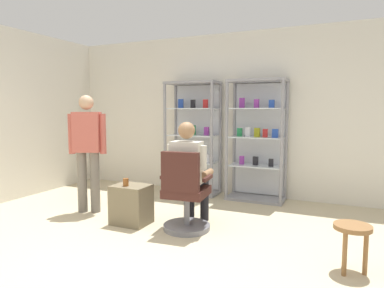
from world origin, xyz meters
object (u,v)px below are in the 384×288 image
display_cabinet_right (257,139)px  tea_glass (126,182)px  display_cabinet_left (194,137)px  seated_shopkeeper (190,169)px  standing_customer (88,146)px  wooden_stool (352,234)px  storage_crate (131,204)px  office_chair (185,198)px

display_cabinet_right → tea_glass: bearing=-121.5°
display_cabinet_right → display_cabinet_left: bearing=180.0°
tea_glass → seated_shopkeeper: bearing=20.1°
display_cabinet_right → seated_shopkeeper: bearing=-104.7°
tea_glass → standing_customer: 0.93m
wooden_stool → storage_crate: bearing=173.4°
seated_shopkeeper → display_cabinet_right: bearing=75.3°
seated_shopkeeper → storage_crate: 0.88m
seated_shopkeeper → tea_glass: (-0.74, -0.27, -0.17)m
seated_shopkeeper → standing_customer: standing_customer is taller
storage_crate → standing_customer: bearing=167.9°
display_cabinet_right → seated_shopkeeper: display_cabinet_right is taller
standing_customer → tea_glass: bearing=-17.0°
standing_customer → seated_shopkeeper: bearing=1.0°
seated_shopkeeper → storage_crate: seated_shopkeeper is taller
display_cabinet_left → wooden_stool: (2.47, -2.13, -0.62)m
display_cabinet_left → office_chair: display_cabinet_left is taller
office_chair → seated_shopkeeper: seated_shopkeeper is taller
office_chair → standing_customer: (-1.56, 0.13, 0.54)m
display_cabinet_right → wooden_stool: size_ratio=4.42×
tea_glass → display_cabinet_right: bearing=58.5°
office_chair → storage_crate: 0.74m
display_cabinet_left → standing_customer: display_cabinet_left is taller
display_cabinet_left → storage_crate: (-0.04, -1.84, -0.71)m
display_cabinet_left → wooden_stool: bearing=-40.8°
display_cabinet_right → seated_shopkeeper: (-0.43, -1.64, -0.25)m
seated_shopkeeper → wooden_stool: seated_shopkeeper is taller
display_cabinet_left → standing_customer: (-0.87, -1.66, -0.03)m
display_cabinet_left → seated_shopkeeper: size_ratio=1.47×
office_chair → wooden_stool: bearing=-10.6°
display_cabinet_right → office_chair: 1.93m
storage_crate → wooden_stool: size_ratio=1.14×
seated_shopkeeper → tea_glass: 0.81m
display_cabinet_left → display_cabinet_right: (1.10, -0.00, 0.00)m
display_cabinet_left → office_chair: (0.69, -1.80, -0.57)m
storage_crate → standing_customer: (-0.83, 0.18, 0.69)m
office_chair → standing_customer: 1.66m
storage_crate → wooden_stool: bearing=-6.6°
wooden_stool → display_cabinet_left: bearing=139.2°
display_cabinet_left → standing_customer: size_ratio=1.17×
tea_glass → wooden_stool: 2.56m
storage_crate → seated_shopkeeper: bearing=16.1°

